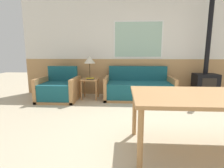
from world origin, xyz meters
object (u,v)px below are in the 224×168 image
(couch, at_px, (138,89))
(table_lamp, at_px, (90,60))
(armchair, at_px, (59,90))
(side_table, at_px, (90,83))
(wood_stove, at_px, (206,78))

(couch, xyz_separation_m, table_lamp, (-1.29, 0.03, 0.75))
(armchair, xyz_separation_m, side_table, (0.77, 0.21, 0.16))
(side_table, bearing_deg, armchair, -164.74)
(table_lamp, bearing_deg, couch, -1.44)
(side_table, distance_m, wood_stove, 3.00)
(couch, relative_size, table_lamp, 2.98)
(armchair, xyz_separation_m, wood_stove, (3.77, 0.31, 0.29))
(couch, xyz_separation_m, side_table, (-1.28, -0.04, 0.16))
(couch, distance_m, table_lamp, 1.50)
(wood_stove, bearing_deg, couch, -178.33)
(armchair, distance_m, side_table, 0.81)
(side_table, bearing_deg, couch, 2.01)
(armchair, relative_size, wood_stove, 0.38)
(armchair, height_order, wood_stove, wood_stove)
(armchair, bearing_deg, couch, -6.77)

